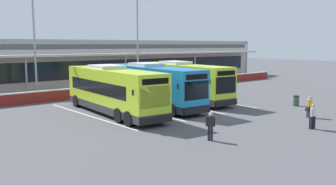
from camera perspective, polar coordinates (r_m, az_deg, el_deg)
The scene contains 16 objects.
ground_plane at distance 27.00m, azimuth 5.44°, elevation -3.87°, with size 200.00×200.00×0.00m, color #4C4C51.
terminal_building at distance 49.12m, azimuth -17.87°, elevation 4.54°, with size 70.00×13.00×6.00m.
red_barrier_wall at distance 38.25m, azimuth -10.42°, elevation 0.29°, with size 60.00×0.40×1.10m.
coach_bus_leftmost at distance 28.10m, azimuth -8.84°, elevation 0.22°, with size 3.81×12.33×3.78m.
coach_bus_left_centre at distance 31.03m, azimuth -2.58°, elevation 1.01°, with size 3.81×12.33×3.78m.
coach_bus_centre at distance 34.42m, azimuth 2.16°, elevation 1.67°, with size 3.81×12.33×3.78m.
bay_stripe_far_west at distance 27.98m, azimuth -12.69°, elevation -3.61°, with size 0.14×13.00×0.01m, color silver.
bay_stripe_west at distance 30.14m, azimuth -5.63°, elevation -2.65°, with size 0.14×13.00×0.01m, color silver.
bay_stripe_mid_west at distance 32.70m, azimuth 0.39°, elevation -1.80°, with size 0.14×13.00×0.01m, color silver.
bay_stripe_centre at distance 35.57m, azimuth 5.49°, elevation -1.06°, with size 0.14×13.00×0.01m, color silver.
pedestrian_with_handbag at distance 28.41m, azimuth 21.73°, elevation -2.05°, with size 0.62×0.33×1.62m.
pedestrian_in_dark_coat at distance 20.24m, azimuth 6.82°, elevation -5.26°, with size 0.42×0.47×1.62m.
pedestrian_child at distance 24.63m, azimuth 22.16°, elevation -3.45°, with size 0.54×0.30×1.62m.
lamp_post_west at distance 38.16m, azimuth -20.65°, elevation 8.55°, with size 3.24×0.28×11.00m.
lamp_post_centre at distance 42.91m, azimuth -4.91°, elevation 8.85°, with size 3.24×0.28×11.00m.
litter_bin at distance 33.42m, azimuth 19.83°, elevation -1.25°, with size 0.54×0.54×0.93m.
Camera 1 is at (-19.14, -18.27, 5.39)m, focal length 38.04 mm.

